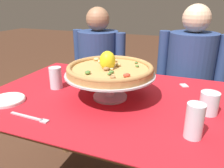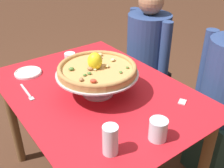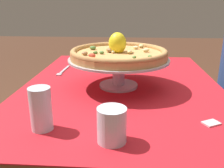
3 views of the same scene
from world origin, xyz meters
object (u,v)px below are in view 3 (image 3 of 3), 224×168
at_px(water_glass_side_left, 123,59).
at_px(water_glass_side_right, 112,127).
at_px(pizza_stand, 119,65).
at_px(sugar_packet, 211,123).
at_px(pizza, 119,53).
at_px(water_glass_front_right, 41,112).
at_px(side_plate, 86,61).
at_px(dinner_fork, 63,71).

xyz_separation_m(water_glass_side_left, water_glass_side_right, (0.78, -0.01, -0.01)).
bearing_deg(water_glass_side_right, water_glass_side_left, 179.21).
distance_m(pizza_stand, water_glass_side_left, 0.33).
bearing_deg(sugar_packet, water_glass_side_right, -68.15).
xyz_separation_m(pizza, water_glass_side_left, (-0.32, 0.01, -0.10)).
height_order(water_glass_side_left, water_glass_front_right, water_glass_front_right).
relative_size(water_glass_side_right, side_plate, 0.59).
relative_size(pizza_stand, water_glass_side_left, 3.66).
height_order(pizza, side_plate, pizza).
distance_m(pizza_stand, water_glass_front_right, 0.45).
distance_m(pizza_stand, water_glass_side_right, 0.46).
bearing_deg(sugar_packet, pizza, -137.69).
height_order(dinner_fork, sugar_packet, dinner_fork).
height_order(water_glass_front_right, dinner_fork, water_glass_front_right).
relative_size(water_glass_side_left, dinner_fork, 0.61).
bearing_deg(side_plate, pizza_stand, 26.47).
height_order(pizza_stand, dinner_fork, pizza_stand).
bearing_deg(water_glass_front_right, dinner_fork, -170.65).
bearing_deg(sugar_packet, water_glass_side_left, -156.23).
relative_size(pizza_stand, dinner_fork, 2.24).
distance_m(water_glass_front_right, dinner_fork, 0.64).
distance_m(pizza, dinner_fork, 0.41).
distance_m(pizza, water_glass_side_right, 0.47).
distance_m(water_glass_side_left, water_glass_front_right, 0.76).
distance_m(water_glass_side_right, side_plate, 0.93).
xyz_separation_m(pizza_stand, side_plate, (-0.44, -0.22, -0.09)).
distance_m(water_glass_side_left, sugar_packet, 0.72).
relative_size(water_glass_front_right, water_glass_side_right, 1.34).
relative_size(water_glass_front_right, dinner_fork, 0.67).
distance_m(pizza_stand, pizza, 0.05).
relative_size(pizza, dinner_fork, 2.12).
relative_size(side_plate, sugar_packet, 3.29).
distance_m(side_plate, sugar_packet, 0.94).
height_order(pizza, water_glass_front_right, pizza).
xyz_separation_m(water_glass_side_left, water_glass_front_right, (0.73, -0.22, 0.00)).
bearing_deg(water_glass_side_left, water_glass_side_right, -0.79).
relative_size(pizza_stand, water_glass_side_right, 4.49).
relative_size(pizza_stand, pizza, 1.05).
relative_size(pizza, side_plate, 2.51).
bearing_deg(sugar_packet, water_glass_front_right, -82.50).
distance_m(pizza_stand, side_plate, 0.50).
bearing_deg(water_glass_side_left, dinner_fork, -73.22).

